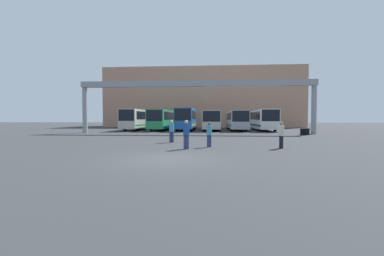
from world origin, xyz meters
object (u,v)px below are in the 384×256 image
object	(u,v)px
bus_slot_0	(138,118)
pedestrian_near_right	(172,131)
bus_slot_5	(263,119)
tire_stack	(305,131)
bus_slot_2	(186,118)
bus_slot_3	(212,119)
pedestrian_far_center	(186,134)
bus_slot_1	(162,119)
pedestrian_mid_left	(209,134)
bus_slot_4	(236,119)
pedestrian_near_left	(281,134)

from	to	relation	value
bus_slot_0	pedestrian_near_right	bearing A→B (deg)	-67.06
bus_slot_5	tire_stack	world-z (taller)	bus_slot_5
bus_slot_0	pedestrian_near_right	distance (m)	22.29
bus_slot_2	bus_slot_3	xyz separation A→B (m)	(3.90, 0.89, -0.19)
bus_slot_3	bus_slot_5	distance (m)	7.85
bus_slot_3	pedestrian_far_center	distance (m)	25.06
bus_slot_1	pedestrian_far_center	size ratio (longest dim) A/B	6.76
tire_stack	pedestrian_near_right	bearing A→B (deg)	-142.74
bus_slot_5	pedestrian_mid_left	distance (m)	24.36
bus_slot_1	pedestrian_near_right	bearing A→B (deg)	-77.06
bus_slot_4	pedestrian_near_right	bearing A→B (deg)	-108.28
bus_slot_2	pedestrian_near_right	distance (m)	19.97
bus_slot_0	tire_stack	world-z (taller)	bus_slot_0
bus_slot_5	tire_stack	xyz separation A→B (m)	(2.80, -9.62, -1.43)
bus_slot_4	pedestrian_near_right	world-z (taller)	bus_slot_4
bus_slot_1	bus_slot_5	size ratio (longest dim) A/B	1.15
pedestrian_near_right	bus_slot_4	bearing A→B (deg)	-126.68
pedestrian_far_center	pedestrian_mid_left	size ratio (longest dim) A/B	1.07
bus_slot_2	bus_slot_5	world-z (taller)	bus_slot_2
pedestrian_near_left	pedestrian_near_right	distance (m)	8.15
bus_slot_0	pedestrian_mid_left	size ratio (longest dim) A/B	6.91
bus_slot_2	tire_stack	bearing A→B (deg)	-33.36
tire_stack	bus_slot_1	bearing A→B (deg)	150.52
bus_slot_4	tire_stack	world-z (taller)	bus_slot_4
bus_slot_3	pedestrian_far_center	bearing A→B (deg)	-93.35
pedestrian_near_right	tire_stack	size ratio (longest dim) A/B	1.65
bus_slot_4	pedestrian_near_left	bearing A→B (deg)	-88.86
bus_slot_2	pedestrian_far_center	size ratio (longest dim) A/B	5.79
bus_slot_4	pedestrian_mid_left	bearing A→B (deg)	-99.43
bus_slot_0	pedestrian_near_right	world-z (taller)	bus_slot_0
bus_slot_4	bus_slot_5	distance (m)	4.03
bus_slot_0	pedestrian_near_left	xyz separation A→B (m)	(16.10, -23.86, -0.96)
pedestrian_near_right	bus_slot_1	bearing A→B (deg)	-95.45
pedestrian_near_left	pedestrian_near_right	bearing A→B (deg)	-124.49
bus_slot_2	pedestrian_near_right	size ratio (longest dim) A/B	5.95
pedestrian_mid_left	pedestrian_far_center	bearing A→B (deg)	176.90
pedestrian_mid_left	pedestrian_near_right	xyz separation A→B (m)	(-2.94, 3.03, 0.04)
pedestrian_near_right	pedestrian_mid_left	bearing A→B (deg)	115.78
pedestrian_far_center	pedestrian_near_left	size ratio (longest dim) A/B	1.07
bus_slot_0	bus_slot_3	bearing A→B (deg)	1.54
bus_slot_0	bus_slot_5	world-z (taller)	bus_slot_0
bus_slot_0	pedestrian_near_left	distance (m)	28.80
bus_slot_0	bus_slot_2	world-z (taller)	bus_slot_2
bus_slot_0	bus_slot_3	xyz separation A→B (m)	(11.71, 0.32, -0.13)
bus_slot_3	pedestrian_mid_left	distance (m)	23.87
tire_stack	bus_slot_4	bearing A→B (deg)	122.26
bus_slot_2	bus_slot_4	world-z (taller)	bus_slot_2
pedestrian_mid_left	tire_stack	xyz separation A→B (m)	(10.70, 13.40, -0.51)
bus_slot_5	pedestrian_near_right	bearing A→B (deg)	-118.46
pedestrian_mid_left	pedestrian_near_right	distance (m)	4.22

